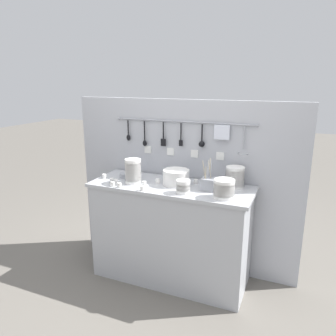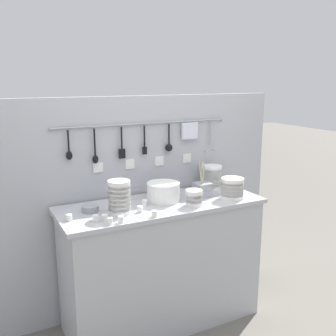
{
  "view_description": "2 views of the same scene",
  "coord_description": "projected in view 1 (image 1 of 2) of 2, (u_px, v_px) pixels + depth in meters",
  "views": [
    {
      "loc": [
        1.06,
        -2.56,
        1.84
      ],
      "look_at": [
        -0.02,
        -0.03,
        1.09
      ],
      "focal_mm": 35.0,
      "sensor_mm": 36.0,
      "label": 1
    },
    {
      "loc": [
        -1.17,
        -2.37,
        1.79
      ],
      "look_at": [
        0.06,
        0.02,
        1.17
      ],
      "focal_mm": 42.0,
      "sensor_mm": 36.0,
      "label": 2
    }
  ],
  "objects": [
    {
      "name": "ground_plane",
      "position": [
        171.0,
        276.0,
        3.15
      ],
      "size": [
        20.0,
        20.0,
        0.0
      ],
      "primitive_type": "plane",
      "color": "#666059"
    },
    {
      "name": "counter",
      "position": [
        171.0,
        232.0,
        3.03
      ],
      "size": [
        1.46,
        0.54,
        0.93
      ],
      "color": "#ADAFB5",
      "rests_on": "ground"
    },
    {
      "name": "back_wall",
      "position": [
        183.0,
        185.0,
        3.21
      ],
      "size": [
        2.26,
        0.11,
        1.66
      ],
      "color": "#A8AAB2",
      "rests_on": "ground"
    },
    {
      "name": "bowl_stack_back_corner",
      "position": [
        133.0,
        171.0,
        2.94
      ],
      "size": [
        0.15,
        0.15,
        0.22
      ],
      "color": "white",
      "rests_on": "counter"
    },
    {
      "name": "bowl_stack_wide_centre",
      "position": [
        183.0,
        187.0,
        2.69
      ],
      "size": [
        0.12,
        0.12,
        0.11
      ],
      "color": "white",
      "rests_on": "counter"
    },
    {
      "name": "bowl_stack_short_front",
      "position": [
        224.0,
        189.0,
        2.58
      ],
      "size": [
        0.17,
        0.17,
        0.15
      ],
      "color": "white",
      "rests_on": "counter"
    },
    {
      "name": "bowl_stack_tall_left",
      "position": [
        235.0,
        177.0,
        2.84
      ],
      "size": [
        0.16,
        0.16,
        0.18
      ],
      "color": "white",
      "rests_on": "counter"
    },
    {
      "name": "plate_stack",
      "position": [
        176.0,
        177.0,
        2.91
      ],
      "size": [
        0.24,
        0.24,
        0.13
      ],
      "color": "white",
      "rests_on": "counter"
    },
    {
      "name": "steel_mixing_bowl",
      "position": [
        125.0,
        175.0,
        3.14
      ],
      "size": [
        0.11,
        0.11,
        0.04
      ],
      "color": "#93969E",
      "rests_on": "counter"
    },
    {
      "name": "cutlery_caddy",
      "position": [
        208.0,
        184.0,
        2.77
      ],
      "size": [
        0.12,
        0.12,
        0.27
      ],
      "color": "#93969E",
      "rests_on": "counter"
    },
    {
      "name": "cup_edge_far",
      "position": [
        112.0,
        181.0,
        2.97
      ],
      "size": [
        0.04,
        0.04,
        0.04
      ],
      "color": "white",
      "rests_on": "counter"
    },
    {
      "name": "cup_beside_plates",
      "position": [
        142.0,
        188.0,
        2.76
      ],
      "size": [
        0.04,
        0.04,
        0.04
      ],
      "color": "white",
      "rests_on": "counter"
    },
    {
      "name": "cup_front_right",
      "position": [
        104.0,
        176.0,
        3.11
      ],
      "size": [
        0.04,
        0.04,
        0.04
      ],
      "color": "white",
      "rests_on": "counter"
    },
    {
      "name": "cup_front_left",
      "position": [
        196.0,
        181.0,
        2.94
      ],
      "size": [
        0.04,
        0.04,
        0.04
      ],
      "color": "white",
      "rests_on": "counter"
    },
    {
      "name": "cup_mid_row",
      "position": [
        116.0,
        182.0,
        2.94
      ],
      "size": [
        0.04,
        0.04,
        0.04
      ],
      "color": "white",
      "rests_on": "counter"
    },
    {
      "name": "cup_back_right",
      "position": [
        113.0,
        184.0,
        2.87
      ],
      "size": [
        0.04,
        0.04,
        0.04
      ],
      "color": "white",
      "rests_on": "counter"
    },
    {
      "name": "cup_by_caddy",
      "position": [
        158.0,
        181.0,
        2.95
      ],
      "size": [
        0.04,
        0.04,
        0.04
      ],
      "color": "white",
      "rests_on": "counter"
    },
    {
      "name": "cup_back_left",
      "position": [
        119.0,
        185.0,
        2.84
      ],
      "size": [
        0.04,
        0.04,
        0.04
      ],
      "color": "white",
      "rests_on": "counter"
    },
    {
      "name": "cup_centre",
      "position": [
        144.0,
        184.0,
        2.89
      ],
      "size": [
        0.04,
        0.04,
        0.04
      ],
      "color": "white",
      "rests_on": "counter"
    }
  ]
}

